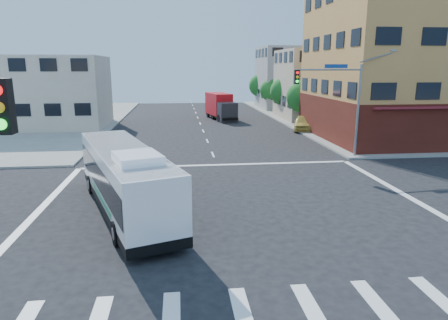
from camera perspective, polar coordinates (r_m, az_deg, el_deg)
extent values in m
plane|color=black|center=(19.35, 1.79, -7.42)|extent=(120.00, 120.00, 0.00)
cube|color=gray|center=(65.30, 28.86, 5.62)|extent=(50.00, 50.00, 0.15)
cube|color=#C68E47|center=(42.89, 25.95, 12.14)|extent=(18.00, 15.00, 14.00)
cube|color=#521A12|center=(43.16, 25.29, 5.52)|extent=(18.09, 15.08, 4.00)
cube|color=#C0AB93|center=(55.56, 14.41, 10.38)|extent=(12.00, 10.00, 9.00)
cube|color=#9A9995|center=(68.81, 10.25, 11.45)|extent=(12.00, 10.00, 10.00)
cube|color=beige|center=(50.09, -23.48, 8.88)|extent=(12.00, 10.00, 8.00)
cylinder|color=gray|center=(31.89, 18.58, 6.54)|extent=(0.18, 0.18, 7.00)
cylinder|color=gray|center=(30.50, 14.85, 12.36)|extent=(5.01, 0.62, 0.12)
cube|color=black|center=(29.47, 10.34, 11.59)|extent=(0.32, 0.30, 1.00)
sphere|color=#FF0C0C|center=(29.30, 10.46, 12.17)|extent=(0.20, 0.20, 0.20)
sphere|color=yellow|center=(29.30, 10.44, 11.58)|extent=(0.20, 0.20, 0.20)
sphere|color=#19FF33|center=(29.31, 10.42, 11.00)|extent=(0.20, 0.20, 0.20)
cube|color=navy|center=(30.73, 15.74, 12.78)|extent=(1.80, 0.22, 0.28)
cube|color=gray|center=(33.10, 23.02, 14.23)|extent=(0.50, 0.22, 0.14)
cube|color=black|center=(8.27, -29.05, 6.70)|extent=(0.32, 0.30, 1.00)
sphere|color=#19FF33|center=(8.14, -29.26, 4.46)|extent=(0.20, 0.20, 0.20)
cylinder|color=#3C2715|center=(48.49, 10.90, 6.01)|extent=(0.28, 0.28, 1.92)
sphere|color=#1C6224|center=(48.26, 11.02, 8.84)|extent=(3.60, 3.60, 3.60)
sphere|color=#1C6224|center=(48.04, 11.64, 9.87)|extent=(2.52, 2.52, 2.52)
cylinder|color=#3C2715|center=(56.12, 8.47, 7.08)|extent=(0.28, 0.28, 1.99)
sphere|color=#1C6224|center=(55.92, 8.56, 9.65)|extent=(3.80, 3.80, 3.80)
sphere|color=#1C6224|center=(55.69, 9.08, 10.59)|extent=(2.66, 2.66, 2.66)
cylinder|color=#3C2715|center=(63.85, 6.62, 7.81)|extent=(0.28, 0.28, 1.89)
sphere|color=#1C6224|center=(63.68, 6.67, 9.87)|extent=(3.40, 3.40, 3.40)
sphere|color=#1C6224|center=(63.44, 7.11, 10.62)|extent=(2.38, 2.38, 2.38)
cylinder|color=#3C2715|center=(71.63, 5.16, 8.47)|extent=(0.28, 0.28, 2.03)
sphere|color=#1C6224|center=(71.47, 5.21, 10.56)|extent=(4.00, 4.00, 4.00)
sphere|color=#1C6224|center=(71.22, 5.59, 11.35)|extent=(2.80, 2.80, 2.80)
cube|color=black|center=(19.85, -13.81, -5.66)|extent=(6.03, 11.67, 0.43)
cube|color=white|center=(19.51, -14.00, -2.40)|extent=(6.01, 11.65, 2.72)
cube|color=black|center=(19.46, -14.02, -1.92)|extent=(5.95, 11.34, 1.20)
cube|color=black|center=(24.94, -16.66, 0.97)|extent=(2.14, 0.78, 1.29)
cube|color=#E5590C|center=(24.80, -16.82, 3.14)|extent=(1.75, 0.64, 0.27)
cube|color=white|center=(19.21, -14.21, 1.36)|extent=(5.89, 11.41, 0.11)
cube|color=white|center=(16.41, -12.25, 0.31)|extent=(2.29, 2.54, 0.34)
cube|color=#177C4F|center=(19.06, -17.22, -5.14)|extent=(1.72, 4.98, 0.27)
cube|color=#177C4F|center=(19.52, -10.05, -4.32)|extent=(1.72, 4.98, 0.27)
cylinder|color=black|center=(23.17, -18.46, -3.32)|extent=(0.59, 1.03, 0.99)
cylinder|color=#99999E|center=(23.15, -18.78, -3.35)|extent=(0.20, 0.48, 0.50)
cylinder|color=black|center=(23.51, -12.93, -2.73)|extent=(0.59, 1.03, 0.99)
cylinder|color=#99999E|center=(23.54, -12.62, -2.69)|extent=(0.20, 0.48, 0.50)
cylinder|color=black|center=(16.28, -15.08, -10.08)|extent=(0.59, 1.03, 0.99)
cylinder|color=#99999E|center=(16.26, -15.55, -10.14)|extent=(0.20, 0.48, 0.50)
cylinder|color=black|center=(16.77, -7.31, -9.01)|extent=(0.59, 1.03, 0.99)
cylinder|color=#99999E|center=(16.81, -6.87, -8.95)|extent=(0.20, 0.48, 0.50)
cube|color=#242428|center=(50.55, 0.45, 6.83)|extent=(2.55, 2.47, 2.46)
cube|color=black|center=(49.66, 0.79, 7.15)|extent=(1.96, 0.47, 0.94)
cube|color=red|center=(53.87, -0.77, 8.03)|extent=(3.29, 5.64, 2.83)
cube|color=black|center=(52.95, -0.40, 6.35)|extent=(3.56, 7.82, 0.28)
cylinder|color=black|center=(50.51, -0.69, 5.96)|extent=(0.45, 0.98, 0.94)
cylinder|color=black|center=(51.14, 1.44, 6.05)|extent=(0.45, 0.98, 0.94)
cylinder|color=black|center=(53.11, -1.58, 6.31)|extent=(0.45, 0.98, 0.94)
cylinder|color=black|center=(53.71, 0.46, 6.39)|extent=(0.45, 0.98, 0.94)
cylinder|color=black|center=(55.37, -2.29, 6.58)|extent=(0.45, 0.98, 0.94)
cylinder|color=black|center=(55.94, -0.32, 6.66)|extent=(0.45, 0.98, 0.94)
imported|color=gold|center=(44.66, 11.25, 5.22)|extent=(3.33, 5.19, 1.65)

